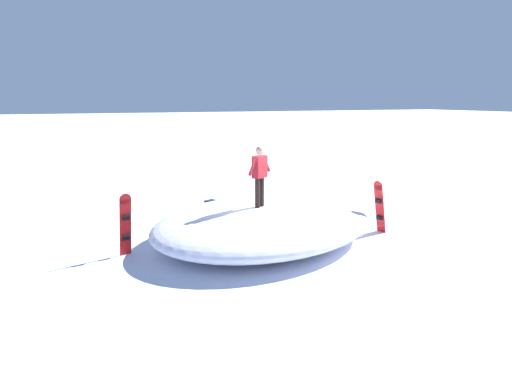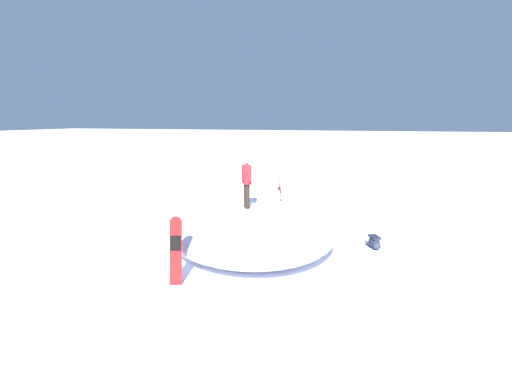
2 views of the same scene
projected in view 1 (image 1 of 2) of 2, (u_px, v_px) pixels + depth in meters
ground at (270, 237)px, 13.40m from camera, size 240.00×240.00×0.00m
snow_mound at (265, 223)px, 13.07m from camera, size 7.81×8.57×1.02m
snowboarder_standing at (260, 172)px, 12.57m from camera, size 0.61×0.90×1.67m
snowboard_primary_upright at (379, 206)px, 13.69m from camera, size 0.38×0.41×1.60m
snowboard_secondary_upright at (126, 224)px, 11.67m from camera, size 0.30×0.34×1.64m
backpack_near at (210, 205)px, 16.50m from camera, size 0.49×0.71×0.40m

